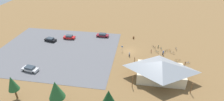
% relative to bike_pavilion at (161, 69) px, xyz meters
% --- Properties ---
extents(ground, '(160.00, 160.00, 0.00)m').
position_rel_bike_pavilion_xyz_m(ground, '(8.92, -13.11, -3.09)').
color(ground, brown).
rests_on(ground, ground).
extents(parking_lot_asphalt, '(40.08, 32.85, 0.05)m').
position_rel_bike_pavilion_xyz_m(parking_lot_asphalt, '(33.60, -9.49, -3.06)').
color(parking_lot_asphalt, '#56565B').
rests_on(parking_lot_asphalt, ground).
extents(bike_pavilion, '(14.47, 9.57, 5.56)m').
position_rel_bike_pavilion_xyz_m(bike_pavilion, '(0.00, 0.00, 0.00)').
color(bike_pavilion, beige).
rests_on(bike_pavilion, ground).
extents(trash_bin, '(0.60, 0.60, 0.90)m').
position_rel_bike_pavilion_xyz_m(trash_bin, '(8.32, -22.81, -2.64)').
color(trash_bin, brown).
rests_on(trash_bin, ground).
extents(lot_sign, '(0.56, 0.08, 2.20)m').
position_rel_bike_pavilion_xyz_m(lot_sign, '(11.59, -12.45, -1.68)').
color(lot_sign, '#99999E').
rests_on(lot_sign, ground).
extents(pine_midwest, '(3.43, 3.43, 6.93)m').
position_rel_bike_pavilion_xyz_m(pine_midwest, '(11.37, 14.30, 1.68)').
color(pine_midwest, brown).
rests_on(pine_midwest, ground).
extents(pine_center, '(2.44, 2.44, 6.42)m').
position_rel_bike_pavilion_xyz_m(pine_center, '(33.46, 12.99, 1.44)').
color(pine_center, brown).
rests_on(pine_center, ground).
extents(pine_far_east, '(3.57, 3.57, 6.60)m').
position_rel_bike_pavilion_xyz_m(pine_far_east, '(23.07, 13.18, 1.32)').
color(pine_far_east, brown).
rests_on(pine_far_east, ground).
extents(bicycle_orange_trailside, '(1.66, 0.68, 0.74)m').
position_rel_bike_pavilion_xyz_m(bicycle_orange_trailside, '(-6.10, -9.41, -2.74)').
color(bicycle_orange_trailside, black).
rests_on(bicycle_orange_trailside, ground).
extents(bicycle_teal_edge_south, '(1.16, 1.33, 0.83)m').
position_rel_bike_pavilion_xyz_m(bicycle_teal_edge_south, '(-0.02, -13.49, -2.72)').
color(bicycle_teal_edge_south, black).
rests_on(bicycle_teal_edge_south, ground).
extents(bicycle_silver_lone_west, '(1.63, 0.69, 0.83)m').
position_rel_bike_pavilion_xyz_m(bicycle_silver_lone_west, '(-5.01, -13.64, -2.72)').
color(bicycle_silver_lone_west, black).
rests_on(bicycle_silver_lone_west, ground).
extents(bicycle_blue_back_row, '(1.70, 0.60, 0.86)m').
position_rel_bike_pavilion_xyz_m(bicycle_blue_back_row, '(-8.73, -8.22, -2.69)').
color(bicycle_blue_back_row, black).
rests_on(bicycle_blue_back_row, ground).
extents(bicycle_green_yard_center, '(0.62, 1.66, 0.86)m').
position_rel_bike_pavilion_xyz_m(bicycle_green_yard_center, '(-0.67, -17.19, -2.70)').
color(bicycle_green_yard_center, black).
rests_on(bicycle_green_yard_center, ground).
extents(bicycle_white_near_porch, '(0.48, 1.79, 0.88)m').
position_rel_bike_pavilion_xyz_m(bicycle_white_near_porch, '(-6.59, -16.54, -2.69)').
color(bicycle_white_near_porch, black).
rests_on(bicycle_white_near_porch, ground).
extents(bicycle_yellow_near_sign, '(0.76, 1.59, 0.83)m').
position_rel_bike_pavilion_xyz_m(bicycle_yellow_near_sign, '(-2.69, -14.12, -2.71)').
color(bicycle_yellow_near_sign, black).
rests_on(bicycle_yellow_near_sign, ground).
extents(bicycle_black_yard_left, '(1.16, 1.40, 0.84)m').
position_rel_bike_pavilion_xyz_m(bicycle_black_yard_left, '(0.91, -16.50, -2.71)').
color(bicycle_black_yard_left, black).
rests_on(bicycle_black_yard_left, ground).
extents(bicycle_purple_lone_east, '(1.44, 0.86, 0.85)m').
position_rel_bike_pavilion_xyz_m(bicycle_purple_lone_east, '(-5.17, -7.73, -2.73)').
color(bicycle_purple_lone_east, black).
rests_on(bicycle_purple_lone_east, ground).
extents(bicycle_red_edge_north, '(0.48, 1.72, 0.83)m').
position_rel_bike_pavilion_xyz_m(bicycle_red_edge_north, '(1.87, -13.44, -2.71)').
color(bicycle_red_edge_north, black).
rests_on(bicycle_red_edge_north, ground).
extents(bicycle_orange_front_row, '(1.52, 0.80, 0.84)m').
position_rel_bike_pavilion_xyz_m(bicycle_orange_front_row, '(-4.00, -15.18, -2.72)').
color(bicycle_orange_front_row, black).
rests_on(bicycle_orange_front_row, ground).
extents(bicycle_teal_by_bin, '(0.49, 1.69, 0.81)m').
position_rel_bike_pavilion_xyz_m(bicycle_teal_by_bin, '(-1.54, -15.72, -2.72)').
color(bicycle_teal_by_bin, black).
rests_on(bicycle_teal_by_bin, ground).
extents(car_black_back_corner, '(4.64, 2.70, 1.33)m').
position_rel_bike_pavilion_xyz_m(car_black_back_corner, '(38.77, -15.64, -2.37)').
color(car_black_back_corner, black).
rests_on(car_black_back_corner, parking_lot_asphalt).
extents(car_red_front_row, '(4.35, 1.81, 1.45)m').
position_rel_bike_pavilion_xyz_m(car_red_front_row, '(32.54, -18.68, -2.32)').
color(car_red_front_row, red).
rests_on(car_red_front_row, parking_lot_asphalt).
extents(car_silver_aisle_side, '(4.90, 2.55, 1.41)m').
position_rel_bike_pavilion_xyz_m(car_silver_aisle_side, '(36.23, 2.53, -2.34)').
color(car_silver_aisle_side, '#BCBCC1').
rests_on(car_silver_aisle_side, parking_lot_asphalt).
extents(car_maroon_end_stall, '(4.73, 1.97, 1.39)m').
position_rel_bike_pavilion_xyz_m(car_maroon_end_stall, '(20.35, -22.47, -2.35)').
color(car_maroon_end_stall, maroon).
rests_on(car_maroon_end_stall, parking_lot_asphalt).
extents(visitor_crossing_yard, '(0.39, 0.36, 1.75)m').
position_rel_bike_pavilion_xyz_m(visitor_crossing_yard, '(-1.86, -12.40, -2.17)').
color(visitor_crossing_yard, '#2D3347').
rests_on(visitor_crossing_yard, ground).
extents(visitor_by_pavilion, '(0.40, 0.37, 1.65)m').
position_rel_bike_pavilion_xyz_m(visitor_by_pavilion, '(8.92, -9.89, -2.23)').
color(visitor_by_pavilion, '#2D3347').
rests_on(visitor_by_pavilion, ground).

